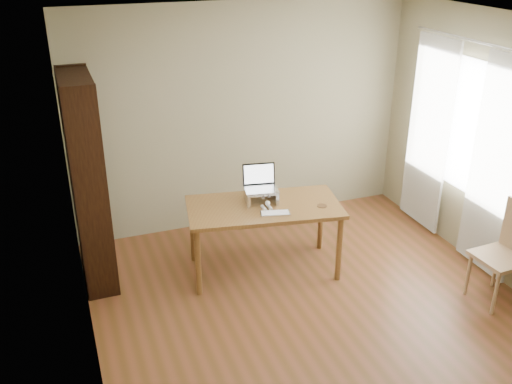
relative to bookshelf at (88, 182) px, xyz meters
name	(u,v)px	position (x,y,z in m)	size (l,w,h in m)	color
room	(336,193)	(1.86, -1.54, 0.25)	(4.04, 4.54, 2.64)	#583617
bookshelf	(88,182)	(0.00, 0.00, 0.00)	(0.30, 0.90, 2.10)	black
curtains	(460,149)	(3.75, -0.75, 0.12)	(0.03, 1.90, 2.25)	white
desk	(264,213)	(1.63, -0.50, -0.39)	(1.65, 1.02, 0.75)	brown
laptop_stand	(261,195)	(1.63, -0.42, -0.22)	(0.32, 0.25, 0.13)	silver
laptop	(259,183)	(1.63, -0.36, -0.11)	(0.37, 0.33, 0.24)	silver
keyboard	(275,213)	(1.66, -0.72, -0.29)	(0.31, 0.19, 0.02)	silver
coaster	(322,206)	(2.17, -0.72, -0.30)	(0.10, 0.10, 0.01)	brown
cat	(260,195)	(1.63, -0.39, -0.23)	(0.26, 0.49, 0.16)	#3F3A31
chair	(508,250)	(3.59, -1.78, -0.52)	(0.46, 0.46, 0.99)	#A48059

